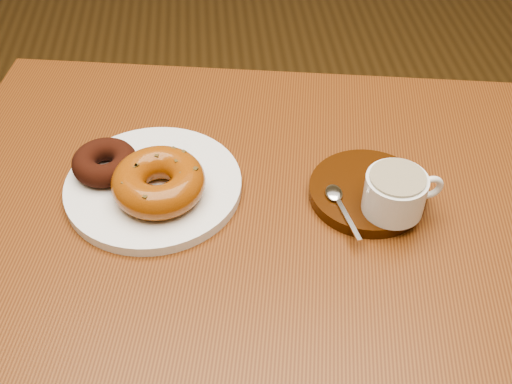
{
  "coord_description": "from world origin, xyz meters",
  "views": [
    {
      "loc": [
        -0.19,
        -0.87,
        1.44
      ],
      "look_at": [
        -0.14,
        -0.25,
        0.84
      ],
      "focal_mm": 45.0,
      "sensor_mm": 36.0,
      "label": 1
    }
  ],
  "objects": [
    {
      "name": "donut_plate",
      "position": [
        -0.28,
        -0.21,
        0.83
      ],
      "size": [
        0.33,
        0.33,
        0.01
      ],
      "primitive_type": "cylinder",
      "rotation": [
        0.0,
        0.0,
        -0.52
      ],
      "color": "white",
      "rests_on": "cafe_table"
    },
    {
      "name": "cafe_table",
      "position": [
        -0.16,
        -0.25,
        0.69
      ],
      "size": [
        0.97,
        0.79,
        0.82
      ],
      "rotation": [
        0.0,
        0.0,
        -0.17
      ],
      "color": "brown",
      "rests_on": "ground"
    },
    {
      "name": "coffee_cup",
      "position": [
        0.04,
        -0.29,
        0.86
      ],
      "size": [
        0.11,
        0.08,
        0.06
      ],
      "rotation": [
        0.0,
        0.0,
        0.11
      ],
      "color": "white",
      "rests_on": "saucer"
    },
    {
      "name": "saucer",
      "position": [
        0.01,
        -0.25,
        0.83
      ],
      "size": [
        0.16,
        0.16,
        0.02
      ],
      "primitive_type": "cylinder",
      "rotation": [
        0.0,
        0.0,
        0.01
      ],
      "color": "#341807",
      "rests_on": "cafe_table"
    },
    {
      "name": "donut_cinnamon",
      "position": [
        -0.35,
        -0.19,
        0.85
      ],
      "size": [
        0.12,
        0.12,
        0.03
      ],
      "primitive_type": "torus",
      "rotation": [
        0.0,
        0.0,
        -0.53
      ],
      "color": "black",
      "rests_on": "donut_plate"
    },
    {
      "name": "teaspoon",
      "position": [
        -0.03,
        -0.27,
        0.84
      ],
      "size": [
        0.03,
        0.1,
        0.01
      ],
      "rotation": [
        0.0,
        0.0,
        0.2
      ],
      "color": "silver",
      "rests_on": "saucer"
    },
    {
      "name": "ground",
      "position": [
        0.0,
        0.0,
        0.0
      ],
      "size": [
        6.0,
        6.0,
        0.0
      ],
      "primitive_type": "plane",
      "color": "brown",
      "rests_on": "ground"
    },
    {
      "name": "donut_caramel",
      "position": [
        -0.27,
        -0.24,
        0.86
      ],
      "size": [
        0.13,
        0.13,
        0.05
      ],
      "rotation": [
        0.0,
        0.0,
        0.01
      ],
      "color": "#90460F",
      "rests_on": "donut_plate"
    }
  ]
}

